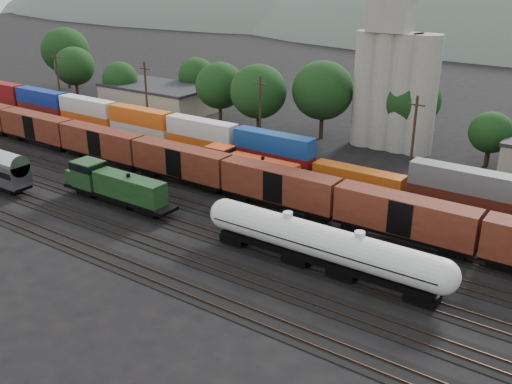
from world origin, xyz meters
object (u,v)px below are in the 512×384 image
Objects in this scene: green_locomotive at (112,185)px; orange_locomotive at (245,166)px; grain_silo at (394,78)px; tank_car_a at (287,234)px.

orange_locomotive is at bearing 58.96° from green_locomotive.
grain_silo reaches higher than orange_locomotive.
tank_car_a is at bearing -0.00° from green_locomotive.
orange_locomotive is 29.07m from grain_silo.
orange_locomotive is at bearing 136.63° from tank_car_a.
tank_car_a is at bearing -43.37° from orange_locomotive.
grain_silo is at bearing 65.65° from green_locomotive.
green_locomotive is at bearing -114.35° from grain_silo.
orange_locomotive is (9.03, 15.00, -0.15)m from green_locomotive.
green_locomotive reaches higher than orange_locomotive.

